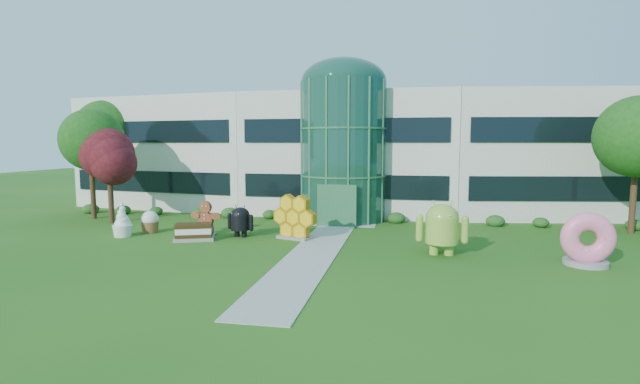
% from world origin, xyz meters
% --- Properties ---
extents(ground, '(140.00, 140.00, 0.00)m').
position_xyz_m(ground, '(0.00, 0.00, 0.00)').
color(ground, '#215114').
rests_on(ground, ground).
extents(building, '(46.00, 15.00, 9.30)m').
position_xyz_m(building, '(0.00, 18.00, 4.65)').
color(building, beige).
rests_on(building, ground).
extents(atrium, '(6.00, 6.00, 9.80)m').
position_xyz_m(atrium, '(0.00, 12.00, 4.90)').
color(atrium, '#194738').
rests_on(atrium, ground).
extents(walkway, '(2.40, 20.00, 0.04)m').
position_xyz_m(walkway, '(0.00, 2.00, 0.02)').
color(walkway, '#9E9E93').
rests_on(walkway, ground).
extents(tree_red, '(4.00, 4.00, 6.00)m').
position_xyz_m(tree_red, '(-15.50, 7.50, 3.00)').
color(tree_red, '#3F0C14').
rests_on(tree_red, ground).
extents(trees_backdrop, '(52.00, 8.00, 8.40)m').
position_xyz_m(trees_backdrop, '(0.00, 13.00, 4.20)').
color(trees_backdrop, '#184611').
rests_on(trees_backdrop, ground).
extents(android_green, '(2.64, 1.77, 2.97)m').
position_xyz_m(android_green, '(6.26, 2.27, 1.49)').
color(android_green, '#8DB63A').
rests_on(android_green, ground).
extents(android_black, '(2.04, 1.60, 2.06)m').
position_xyz_m(android_black, '(-5.07, 4.64, 1.03)').
color(android_black, black).
rests_on(android_black, ground).
extents(donut, '(2.39, 1.24, 2.43)m').
position_xyz_m(donut, '(12.53, 1.48, 1.22)').
color(donut, '#F55D89').
rests_on(donut, ground).
extents(gingerbread, '(2.33, 1.12, 2.07)m').
position_xyz_m(gingerbread, '(-7.32, 4.83, 1.03)').
color(gingerbread, brown).
rests_on(gingerbread, ground).
extents(ice_cream_sandwich, '(2.44, 1.78, 0.98)m').
position_xyz_m(ice_cream_sandwich, '(-7.28, 3.15, 0.49)').
color(ice_cream_sandwich, black).
rests_on(ice_cream_sandwich, ground).
extents(honeycomb, '(3.13, 2.05, 2.31)m').
position_xyz_m(honeycomb, '(-1.78, 4.65, 1.16)').
color(honeycomb, yellow).
rests_on(honeycomb, ground).
extents(froyo, '(1.42, 1.42, 2.07)m').
position_xyz_m(froyo, '(-11.94, 3.41, 1.03)').
color(froyo, white).
rests_on(froyo, ground).
extents(cupcake, '(1.34, 1.34, 1.36)m').
position_xyz_m(cupcake, '(-10.97, 4.77, 0.68)').
color(cupcake, white).
rests_on(cupcake, ground).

